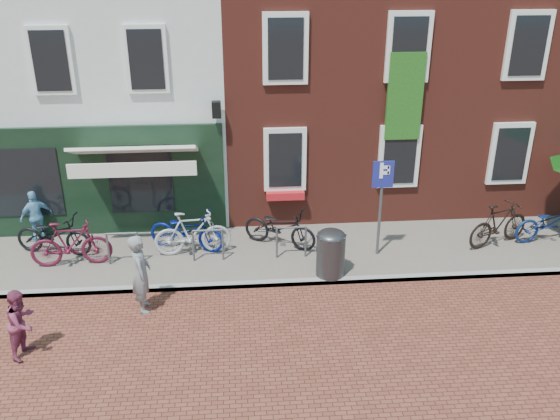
{
  "coord_description": "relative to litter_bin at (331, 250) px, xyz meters",
  "views": [
    {
      "loc": [
        -0.8,
        -11.52,
        7.1
      ],
      "look_at": [
        0.2,
        0.9,
        1.5
      ],
      "focal_mm": 38.18,
      "sensor_mm": 36.0,
      "label": 1
    }
  ],
  "objects": [
    {
      "name": "litter_bin",
      "position": [
        0.0,
        0.0,
        0.0
      ],
      "size": [
        0.66,
        0.66,
        1.21
      ],
      "color": "#363739",
      "rests_on": "sidewalk"
    },
    {
      "name": "bicycle_5",
      "position": [
        4.45,
        1.16,
        -0.06
      ],
      "size": [
        1.94,
        1.18,
        1.13
      ],
      "primitive_type": "imported",
      "rotation": [
        0.0,
        0.0,
        1.95
      ],
      "color": "black",
      "rests_on": "sidewalk"
    },
    {
      "name": "building_brick_right",
      "position": [
        6.69,
        6.7,
        4.28
      ],
      "size": [
        6.0,
        8.0,
        10.0
      ],
      "primitive_type": "cube",
      "color": "maroon",
      "rests_on": "ground"
    },
    {
      "name": "bicycle_1",
      "position": [
        -6.01,
        0.92,
        -0.06
      ],
      "size": [
        1.91,
        0.66,
        1.13
      ],
      "primitive_type": "imported",
      "rotation": [
        0.0,
        0.0,
        1.64
      ],
      "color": "#511123",
      "rests_on": "sidewalk"
    },
    {
      "name": "building_brick_mid",
      "position": [
        0.69,
        6.7,
        4.28
      ],
      "size": [
        6.0,
        8.0,
        10.0
      ],
      "primitive_type": "cube",
      "color": "maroon",
      "rests_on": "ground"
    },
    {
      "name": "bicycle_0",
      "position": [
        -6.59,
        1.57,
        -0.12
      ],
      "size": [
        2.04,
        1.1,
        1.02
      ],
      "primitive_type": "imported",
      "rotation": [
        0.0,
        0.0,
        1.34
      ],
      "color": "black",
      "rests_on": "sidewalk"
    },
    {
      "name": "bicycle_2",
      "position": [
        -3.36,
        1.54,
        -0.12
      ],
      "size": [
        2.05,
        1.27,
        1.02
      ],
      "primitive_type": "imported",
      "rotation": [
        0.0,
        0.0,
        1.24
      ],
      "color": "#061262",
      "rests_on": "sidewalk"
    },
    {
      "name": "parking_sign",
      "position": [
        1.32,
        0.89,
        1.04
      ],
      "size": [
        0.5,
        0.07,
        2.43
      ],
      "color": "#4C4C4F",
      "rests_on": "sidewalk"
    },
    {
      "name": "woman",
      "position": [
        -4.12,
        -0.94,
        0.14
      ],
      "size": [
        0.5,
        0.69,
        1.73
      ],
      "primitive_type": "imported",
      "rotation": [
        0.0,
        0.0,
        1.71
      ],
      "color": "gray",
      "rests_on": "ground"
    },
    {
      "name": "ground",
      "position": [
        -1.31,
        -0.3,
        -0.72
      ],
      "size": [
        80.0,
        80.0,
        0.0
      ],
      "primitive_type": "plane",
      "color": "brown"
    },
    {
      "name": "cafe_person",
      "position": [
        -7.18,
        2.3,
        0.06
      ],
      "size": [
        0.85,
        0.73,
        1.37
      ],
      "primitive_type": "imported",
      "rotation": [
        0.0,
        0.0,
        3.75
      ],
      "color": "#69A9D0",
      "rests_on": "sidewalk"
    },
    {
      "name": "bicycle_3",
      "position": [
        -3.19,
        1.27,
        -0.06
      ],
      "size": [
        1.91,
        0.69,
        1.13
      ],
      "primitive_type": "imported",
      "rotation": [
        0.0,
        0.0,
        1.66
      ],
      "color": "#B4B5B7",
      "rests_on": "sidewalk"
    },
    {
      "name": "bicycle_4",
      "position": [
        -1.04,
        1.53,
        -0.12
      ],
      "size": [
        2.02,
        1.52,
        1.02
      ],
      "primitive_type": "imported",
      "rotation": [
        0.0,
        0.0,
        1.07
      ],
      "color": "black",
      "rests_on": "sidewalk"
    },
    {
      "name": "boy",
      "position": [
        -6.14,
        -2.29,
        -0.04
      ],
      "size": [
        0.68,
        0.79,
        1.38
      ],
      "primitive_type": "imported",
      "rotation": [
        0.0,
        0.0,
        1.29
      ],
      "color": "#7F2F4B",
      "rests_on": "ground"
    },
    {
      "name": "building_stucco",
      "position": [
        -6.31,
        6.7,
        3.78
      ],
      "size": [
        8.0,
        8.0,
        9.0
      ],
      "primitive_type": "cube",
      "color": "silver",
      "rests_on": "ground"
    },
    {
      "name": "bicycle_6",
      "position": [
        5.86,
        1.27,
        -0.12
      ],
      "size": [
        2.01,
        0.93,
        1.02
      ],
      "primitive_type": "imported",
      "rotation": [
        0.0,
        0.0,
        1.71
      ],
      "color": "#0D1E4D",
      "rests_on": "sidewalk"
    },
    {
      "name": "sidewalk",
      "position": [
        -0.31,
        1.2,
        -0.67
      ],
      "size": [
        24.0,
        3.0,
        0.1
      ],
      "primitive_type": "cube",
      "color": "slate",
      "rests_on": "ground"
    }
  ]
}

